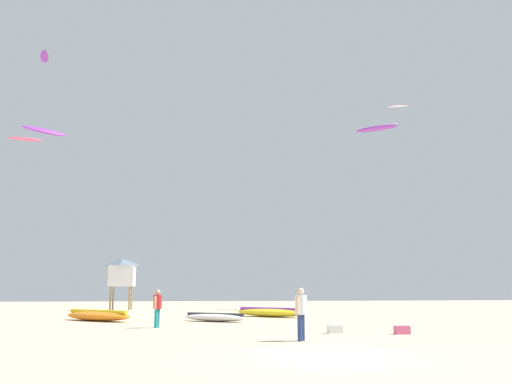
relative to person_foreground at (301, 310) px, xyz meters
name	(u,v)px	position (x,y,z in m)	size (l,w,h in m)	color
ground_plane	(333,357)	(-0.04, -4.20, -1.03)	(120.00, 120.00, 0.00)	beige
person_foreground	(301,310)	(0.00, 0.00, 0.00)	(0.40, 0.49, 1.77)	navy
person_left	(158,305)	(-5.24, 6.63, -0.04)	(0.38, 0.52, 1.69)	teal
kite_grounded_near	(98,316)	(-8.76, 12.16, -0.75)	(4.62, 4.33, 0.60)	orange
kite_grounded_mid	(215,317)	(-2.45, 10.81, -0.81)	(3.74, 3.03, 0.48)	white
kite_grounded_far	(271,312)	(1.17, 15.00, -0.76)	(4.56, 4.04, 0.57)	yellow
lifeguard_tower	(122,272)	(-9.44, 26.86, 2.02)	(2.30, 2.30, 4.15)	#8C704C
cooler_box	(402,330)	(4.43, 2.16, -0.87)	(0.56, 0.36, 0.32)	#E5598C
gear_bag	(335,329)	(1.96, 2.89, -0.87)	(0.56, 0.36, 0.32)	white
kite_aloft_0	(26,139)	(-20.29, 34.27, 15.16)	(3.24, 1.69, 0.32)	#E5598C
kite_aloft_1	(377,128)	(12.46, 25.62, 14.83)	(3.72, 3.05, 0.44)	purple
kite_aloft_2	(45,131)	(-15.81, 24.65, 13.25)	(3.56, 3.06, 0.80)	purple
kite_aloft_3	(44,57)	(-17.33, 28.19, 21.23)	(1.54, 2.70, 0.51)	purple
kite_aloft_5	(397,106)	(18.50, 35.29, 20.60)	(2.32, 1.34, 0.44)	white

